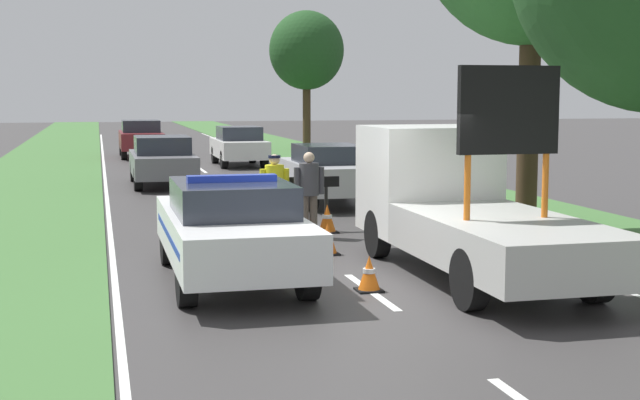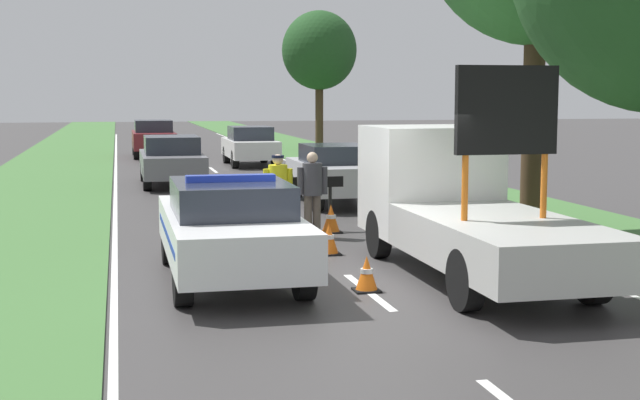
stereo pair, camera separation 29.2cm
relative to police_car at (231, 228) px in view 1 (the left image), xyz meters
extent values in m
plane|color=#3D3A3A|center=(1.80, -0.92, -0.80)|extent=(160.00, 160.00, 0.00)
cube|color=silver|center=(1.80, -1.22, -0.79)|extent=(0.12, 2.39, 0.01)
cube|color=silver|center=(1.80, 3.99, -0.79)|extent=(0.12, 2.39, 0.01)
cube|color=silver|center=(1.80, 9.20, -0.79)|extent=(0.12, 2.39, 0.01)
cube|color=silver|center=(1.80, 14.41, -0.79)|extent=(0.12, 2.39, 0.01)
cube|color=silver|center=(1.80, 19.61, -0.79)|extent=(0.12, 2.39, 0.01)
cube|color=silver|center=(1.80, 24.82, -0.79)|extent=(0.12, 2.39, 0.01)
cube|color=silver|center=(1.80, 30.03, -0.79)|extent=(0.12, 2.39, 0.01)
cube|color=silver|center=(1.80, 35.24, -0.79)|extent=(0.12, 2.39, 0.01)
cube|color=silver|center=(1.80, 40.45, -0.79)|extent=(0.12, 2.39, 0.01)
cube|color=silver|center=(1.80, 45.66, -0.79)|extent=(0.12, 2.39, 0.01)
cube|color=silver|center=(-1.70, 16.27, -0.79)|extent=(0.10, 68.62, 0.01)
cube|color=silver|center=(5.30, 16.27, -0.79)|extent=(0.10, 68.62, 0.01)
cube|color=#427038|center=(-3.91, 19.08, -0.78)|extent=(4.22, 120.00, 0.03)
cube|color=#427038|center=(7.51, 19.08, -0.78)|extent=(4.22, 120.00, 0.03)
cube|color=white|center=(0.00, 0.02, -0.09)|extent=(1.86, 4.86, 0.65)
cube|color=#282D38|center=(0.00, -0.13, 0.47)|extent=(1.64, 2.24, 0.47)
cylinder|color=black|center=(-0.81, 1.53, -0.42)|extent=(0.24, 0.76, 0.76)
cylinder|color=black|center=(0.81, 1.53, -0.42)|extent=(0.24, 0.76, 0.76)
cylinder|color=black|center=(-0.81, -1.49, -0.42)|extent=(0.24, 0.76, 0.76)
cylinder|color=black|center=(0.81, -1.49, -0.42)|extent=(0.24, 0.76, 0.76)
cube|color=#1E38C6|center=(0.00, -0.13, 0.75)|extent=(1.30, 0.24, 0.10)
cube|color=#193399|center=(0.00, 0.02, -0.06)|extent=(1.87, 3.98, 0.10)
cube|color=black|center=(0.00, 2.49, -0.16)|extent=(1.02, 0.08, 0.39)
cube|color=white|center=(3.60, 1.32, 0.52)|extent=(2.03, 1.87, 1.82)
cube|color=#232833|center=(3.60, 2.24, 0.85)|extent=(1.73, 0.04, 0.80)
cube|color=#B2B2AD|center=(3.60, -1.73, -0.07)|extent=(2.03, 4.22, 0.64)
cylinder|color=#D16619|center=(3.01, -1.73, 0.70)|extent=(0.09, 0.09, 0.90)
cylinder|color=#D16619|center=(4.19, -1.73, 0.70)|extent=(0.09, 0.09, 0.90)
cube|color=black|center=(3.60, -1.73, 1.76)|extent=(1.47, 0.12, 1.21)
cylinder|color=black|center=(2.70, 1.32, -0.39)|extent=(0.24, 0.81, 0.81)
cylinder|color=black|center=(4.50, 1.32, -0.39)|extent=(0.24, 0.81, 0.81)
cylinder|color=black|center=(2.70, -2.57, -0.39)|extent=(0.24, 0.81, 0.81)
cylinder|color=black|center=(4.50, -2.57, -0.39)|extent=(0.24, 0.81, 0.81)
cylinder|color=black|center=(0.46, 4.42, -0.35)|extent=(0.07, 0.07, 0.90)
cylinder|color=black|center=(2.59, 4.42, -0.35)|extent=(0.07, 0.07, 0.90)
cube|color=yellow|center=(0.41, 4.42, 0.21)|extent=(0.44, 0.08, 0.21)
cube|color=black|center=(0.86, 4.42, 0.21)|extent=(0.44, 0.08, 0.21)
cube|color=yellow|center=(1.30, 4.42, 0.21)|extent=(0.44, 0.08, 0.21)
cube|color=black|center=(1.74, 4.42, 0.21)|extent=(0.44, 0.08, 0.21)
cube|color=yellow|center=(2.19, 4.42, 0.21)|extent=(0.44, 0.08, 0.21)
cube|color=black|center=(2.63, 4.42, 0.21)|extent=(0.44, 0.08, 0.21)
cylinder|color=#191E38|center=(1.34, 3.88, -0.39)|extent=(0.15, 0.15, 0.81)
cylinder|color=#191E38|center=(1.50, 3.88, -0.39)|extent=(0.15, 0.15, 0.81)
cylinder|color=yellow|center=(1.42, 3.88, 0.31)|extent=(0.37, 0.37, 0.60)
cylinder|color=yellow|center=(1.19, 3.88, 0.28)|extent=(0.12, 0.12, 0.51)
cylinder|color=yellow|center=(1.65, 3.88, 0.28)|extent=(0.12, 0.12, 0.51)
sphere|color=beige|center=(1.42, 3.88, 0.72)|extent=(0.21, 0.21, 0.21)
cylinder|color=#141933|center=(1.42, 3.88, 0.77)|extent=(0.24, 0.24, 0.05)
cylinder|color=brown|center=(1.96, 3.63, -0.38)|extent=(0.16, 0.16, 0.83)
cylinder|color=brown|center=(2.13, 3.63, -0.38)|extent=(0.16, 0.16, 0.83)
cylinder|color=#3D3D42|center=(2.05, 3.63, 0.34)|extent=(0.38, 0.38, 0.62)
cylinder|color=#3D3D42|center=(1.81, 3.63, 0.31)|extent=(0.12, 0.12, 0.53)
cylinder|color=#3D3D42|center=(2.29, 3.63, 0.31)|extent=(0.12, 0.12, 0.53)
sphere|color=beige|center=(2.05, 3.63, 0.76)|extent=(0.21, 0.21, 0.21)
cube|color=black|center=(1.18, 4.49, -0.78)|extent=(0.51, 0.51, 0.03)
cone|color=orange|center=(1.18, 4.49, -0.43)|extent=(0.44, 0.44, 0.68)
cylinder|color=white|center=(1.18, 4.49, -0.40)|extent=(0.25, 0.25, 0.09)
cube|color=black|center=(1.94, 1.77, -0.78)|extent=(0.39, 0.39, 0.03)
cone|color=orange|center=(1.94, 1.77, -0.51)|extent=(0.33, 0.33, 0.51)
cylinder|color=white|center=(1.94, 1.77, -0.48)|extent=(0.19, 0.19, 0.07)
cube|color=black|center=(2.55, 4.16, -0.78)|extent=(0.41, 0.41, 0.03)
cone|color=orange|center=(2.55, 4.16, -0.50)|extent=(0.35, 0.35, 0.54)
cylinder|color=white|center=(2.55, 4.16, -0.47)|extent=(0.20, 0.20, 0.08)
cube|color=black|center=(1.78, -1.18, -0.78)|extent=(0.36, 0.36, 0.03)
cone|color=orange|center=(1.78, -1.18, -0.53)|extent=(0.31, 0.31, 0.48)
cylinder|color=white|center=(1.78, -1.18, -0.50)|extent=(0.17, 0.17, 0.07)
cube|color=#B2B2B7|center=(3.73, 8.76, -0.08)|extent=(1.71, 4.19, 0.68)
cube|color=#282D38|center=(3.73, 8.63, 0.49)|extent=(1.50, 1.93, 0.45)
cylinder|color=black|center=(2.99, 10.06, -0.42)|extent=(0.24, 0.76, 0.76)
cylinder|color=black|center=(4.46, 10.06, -0.42)|extent=(0.24, 0.76, 0.76)
cylinder|color=black|center=(2.99, 7.46, -0.42)|extent=(0.24, 0.76, 0.76)
cylinder|color=black|center=(4.46, 7.46, -0.42)|extent=(0.24, 0.76, 0.76)
cube|color=slate|center=(-0.01, 14.45, -0.14)|extent=(1.81, 4.64, 0.65)
cube|color=#282D38|center=(-0.01, 14.31, 0.45)|extent=(1.60, 2.13, 0.53)
cylinder|color=black|center=(-0.80, 15.88, -0.46)|extent=(0.24, 0.67, 0.67)
cylinder|color=black|center=(0.78, 15.88, -0.46)|extent=(0.24, 0.67, 0.67)
cylinder|color=black|center=(-0.80, 13.01, -0.46)|extent=(0.24, 0.67, 0.67)
cylinder|color=black|center=(0.78, 13.01, -0.46)|extent=(0.24, 0.67, 0.67)
cube|color=silver|center=(3.44, 21.47, -0.12)|extent=(1.77, 4.30, 0.67)
cube|color=#282D38|center=(3.44, 21.35, 0.47)|extent=(1.55, 1.98, 0.52)
cylinder|color=black|center=(2.68, 22.81, -0.46)|extent=(0.24, 0.68, 0.68)
cylinder|color=black|center=(4.20, 22.81, -0.46)|extent=(0.24, 0.68, 0.68)
cylinder|color=black|center=(2.68, 20.14, -0.46)|extent=(0.24, 0.68, 0.68)
cylinder|color=black|center=(4.20, 20.14, -0.46)|extent=(0.24, 0.68, 0.68)
cube|color=maroon|center=(-0.05, 27.11, -0.04)|extent=(1.81, 4.58, 0.72)
cube|color=#282D38|center=(-0.05, 26.97, 0.59)|extent=(1.59, 2.11, 0.52)
cylinder|color=black|center=(-0.84, 28.53, -0.40)|extent=(0.24, 0.80, 0.80)
cylinder|color=black|center=(0.73, 28.53, -0.40)|extent=(0.24, 0.80, 0.80)
cylinder|color=black|center=(-0.84, 25.69, -0.40)|extent=(0.24, 0.80, 0.80)
cylinder|color=black|center=(0.73, 25.69, -0.40)|extent=(0.24, 0.80, 0.80)
cylinder|color=#42301E|center=(8.11, 29.82, 0.97)|extent=(0.39, 0.39, 3.54)
ellipsoid|color=#1E471E|center=(8.11, 29.82, 4.11)|extent=(3.65, 3.65, 3.84)
cylinder|color=#42301E|center=(6.22, 2.81, 1.38)|extent=(0.41, 0.41, 4.36)
camera|label=1|loc=(-1.88, -13.00, 1.97)|focal=50.00mm
camera|label=2|loc=(-1.59, -13.07, 1.97)|focal=50.00mm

